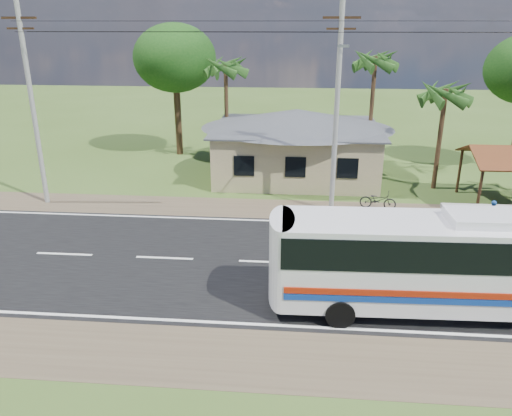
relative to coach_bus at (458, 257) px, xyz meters
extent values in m
plane|color=#364D1B|center=(-6.63, 3.29, -2.13)|extent=(120.00, 120.00, 0.00)
cube|color=black|center=(-6.63, 3.29, -2.12)|extent=(120.00, 10.00, 0.02)
cube|color=brown|center=(-6.63, 9.79, -2.13)|extent=(120.00, 3.00, 0.01)
cube|color=brown|center=(-6.63, -3.21, -2.13)|extent=(120.00, 3.00, 0.01)
cube|color=silver|center=(-6.63, 7.99, -2.11)|extent=(120.00, 0.15, 0.01)
cube|color=silver|center=(-6.63, -1.41, -2.11)|extent=(120.00, 0.15, 0.01)
cube|color=silver|center=(-6.63, 3.29, -2.11)|extent=(120.00, 0.15, 0.01)
cube|color=tan|center=(-5.63, 16.29, -0.53)|extent=(10.00, 8.00, 3.20)
cube|color=#4C4F54|center=(-5.63, 16.29, 1.12)|extent=(10.60, 8.60, 0.10)
pyramid|color=#4C4F54|center=(-5.63, 16.29, 2.27)|extent=(12.40, 10.00, 1.20)
cube|color=black|center=(-8.63, 12.27, -0.43)|extent=(1.20, 0.08, 1.20)
cube|color=black|center=(-5.63, 12.27, -0.43)|extent=(1.20, 0.08, 1.20)
cube|color=black|center=(-2.63, 12.27, -0.43)|extent=(1.20, 0.08, 1.20)
cylinder|color=#362113|center=(4.07, 9.99, -0.83)|extent=(0.16, 0.16, 2.60)
cylinder|color=#362113|center=(4.07, 13.59, -0.83)|extent=(0.16, 0.16, 2.60)
cube|color=brown|center=(6.37, 12.89, 0.77)|extent=(5.20, 2.28, 0.90)
cube|color=#9E9E99|center=(5.37, 8.89, -1.68)|extent=(7.00, 0.30, 0.90)
cylinder|color=#9E9E99|center=(-19.63, 9.79, 3.37)|extent=(0.26, 0.26, 11.00)
cube|color=#362113|center=(-19.63, 9.79, 7.67)|extent=(1.80, 0.12, 0.12)
cube|color=#362113|center=(-19.63, 9.79, 7.17)|extent=(1.40, 0.10, 0.10)
cylinder|color=#9E9E99|center=(-3.63, 9.79, 3.37)|extent=(0.26, 0.26, 11.00)
cube|color=#362113|center=(-3.63, 9.79, 7.67)|extent=(1.80, 0.12, 0.12)
cube|color=#362113|center=(-3.63, 9.79, 7.17)|extent=(1.40, 0.10, 0.10)
cylinder|color=gray|center=(-3.63, 8.79, 6.47)|extent=(0.08, 2.00, 0.08)
cube|color=gray|center=(-3.63, 7.79, 6.47)|extent=(0.50, 0.18, 0.12)
cylinder|color=black|center=(-11.63, 9.79, 7.47)|extent=(16.00, 0.02, 0.02)
cylinder|color=black|center=(3.87, 9.79, 7.47)|extent=(15.00, 0.02, 0.02)
cylinder|color=#47301E|center=(2.87, 14.29, 0.87)|extent=(0.28, 0.28, 6.00)
cylinder|color=#47301E|center=(-0.63, 18.79, 1.62)|extent=(0.28, 0.28, 7.50)
cylinder|color=#47301E|center=(-10.63, 19.29, 1.37)|extent=(0.28, 0.28, 7.00)
cylinder|color=#47301E|center=(-14.63, 21.29, 0.84)|extent=(0.50, 0.50, 5.95)
ellipsoid|color=#143D10|center=(-14.63, 21.29, 5.02)|extent=(6.00, 6.00, 4.92)
cube|color=silver|center=(-0.01, 0.00, -0.19)|extent=(11.99, 2.80, 2.98)
cube|color=black|center=(-0.01, 0.00, 0.55)|extent=(12.04, 2.86, 1.09)
cube|color=black|center=(-5.97, -0.15, 0.20)|extent=(0.18, 2.29, 1.79)
cube|color=#991F09|center=(0.03, -1.26, -0.74)|extent=(11.72, 0.35, 0.22)
cube|color=navy|center=(0.03, -1.26, -0.99)|extent=(11.72, 0.35, 0.22)
cube|color=silver|center=(0.99, 0.03, 1.45)|extent=(3.02, 1.67, 0.30)
cylinder|color=black|center=(-3.95, -1.24, -1.63)|extent=(1.00, 0.37, 0.99)
cylinder|color=black|center=(-4.01, 1.04, -1.63)|extent=(1.00, 0.37, 0.99)
imported|color=black|center=(-1.09, 10.31, -1.62)|extent=(2.04, 1.06, 1.02)
imported|color=navy|center=(4.06, 7.94, -1.39)|extent=(0.64, 0.54, 1.49)
camera|label=1|loc=(-5.50, -15.75, 7.48)|focal=35.00mm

